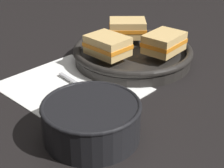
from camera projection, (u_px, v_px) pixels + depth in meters
ground_plane at (99, 105)px, 0.71m from camera, size 4.00×4.00×0.00m
napkin at (72, 87)px, 0.78m from camera, size 0.33×0.29×0.00m
soup_bowl at (91, 118)px, 0.60m from camera, size 0.18×0.18×0.07m
spoon at (88, 91)px, 0.75m from camera, size 0.16×0.03×0.01m
skillet at (133, 54)px, 0.90m from camera, size 0.31×0.31×0.04m
sandwich_near_left at (127, 28)px, 0.95m from camera, size 0.12×0.13×0.05m
sandwich_near_right at (108, 45)px, 0.83m from camera, size 0.11×0.09×0.05m
sandwich_far_left at (164, 43)px, 0.85m from camera, size 0.10×0.12×0.05m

